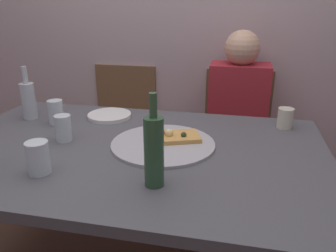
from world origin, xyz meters
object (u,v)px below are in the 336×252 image
at_px(short_glass, 63,128).
at_px(chair_right, 236,131).
at_px(dining_table, 130,162).
at_px(pizza_tray, 163,144).
at_px(wine_glass, 56,112).
at_px(pizza_slice_last, 173,137).
at_px(chair_left, 122,122).
at_px(tumbler_far, 38,158).
at_px(wine_bottle, 154,150).
at_px(plate_stack, 109,116).
at_px(tumbler_near, 285,118).
at_px(guest_in_sweater, 237,120).
at_px(beer_bottle, 28,100).

distance_m(short_glass, chair_right, 1.20).
distance_m(dining_table, chair_right, 1.02).
relative_size(pizza_tray, wine_glass, 3.71).
distance_m(pizza_tray, wine_glass, 0.60).
distance_m(pizza_slice_last, chair_left, 1.01).
bearing_deg(tumbler_far, wine_bottle, 0.74).
xyz_separation_m(pizza_tray, short_glass, (-0.43, -0.04, 0.05)).
relative_size(pizza_tray, plate_stack, 1.95).
bearing_deg(tumbler_near, guest_in_sweater, 120.24).
height_order(wine_bottle, chair_right, wine_bottle).
bearing_deg(pizza_slice_last, beer_bottle, 169.60).
relative_size(wine_bottle, tumbler_far, 2.68).
xyz_separation_m(tumbler_near, short_glass, (-0.95, -0.36, 0.01)).
xyz_separation_m(tumbler_far, wine_glass, (-0.20, 0.47, 0.00)).
relative_size(wine_bottle, wine_glass, 2.66).
bearing_deg(wine_glass, wine_bottle, -37.16).
height_order(dining_table, wine_glass, wine_glass).
relative_size(wine_glass, chair_right, 0.13).
relative_size(tumbler_far, guest_in_sweater, 0.10).
xyz_separation_m(short_glass, chair_right, (0.73, 0.90, -0.30)).
bearing_deg(tumbler_near, chair_right, 112.69).
distance_m(tumbler_far, wine_glass, 0.52).
height_order(wine_glass, guest_in_sweater, guest_in_sweater).
bearing_deg(guest_in_sweater, plate_stack, 32.63).
xyz_separation_m(wine_bottle, tumbler_near, (0.48, 0.64, -0.08)).
xyz_separation_m(pizza_tray, chair_right, (0.30, 0.86, -0.25)).
height_order(pizza_tray, tumbler_near, tumbler_near).
relative_size(dining_table, wine_bottle, 5.15).
distance_m(pizza_slice_last, tumbler_near, 0.56).
bearing_deg(pizza_tray, wine_glass, 165.36).
height_order(pizza_tray, beer_bottle, beer_bottle).
distance_m(short_glass, plate_stack, 0.34).
bearing_deg(beer_bottle, dining_table, -21.31).
distance_m(pizza_tray, chair_left, 1.03).
distance_m(pizza_tray, plate_stack, 0.46).
relative_size(tumbler_near, plate_stack, 0.43).
distance_m(beer_bottle, chair_right, 1.29).
bearing_deg(dining_table, chair_right, 64.69).
xyz_separation_m(dining_table, wine_glass, (-0.44, 0.20, 0.13)).
bearing_deg(guest_in_sweater, pizza_tray, 67.23).
relative_size(dining_table, tumbler_far, 13.80).
xyz_separation_m(beer_bottle, tumbler_near, (1.27, 0.14, -0.05)).
bearing_deg(chair_right, wine_glass, 39.18).
xyz_separation_m(dining_table, chair_left, (-0.37, 0.91, -0.17)).
bearing_deg(chair_left, plate_stack, 104.30).
distance_m(dining_table, wine_bottle, 0.38).
bearing_deg(chair_right, beer_bottle, 32.76).
relative_size(pizza_tray, tumbler_near, 4.53).
height_order(pizza_tray, pizza_slice_last, pizza_slice_last).
bearing_deg(short_glass, dining_table, -1.72).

